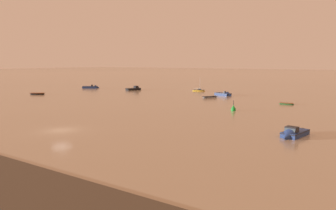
% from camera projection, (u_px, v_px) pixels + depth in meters
% --- Properties ---
extents(ground_plane, '(800.00, 800.00, 0.00)m').
position_uv_depth(ground_plane, '(61.00, 130.00, 47.44)').
color(ground_plane, tan).
extents(motorboat_moored_0, '(2.94, 5.93, 2.16)m').
position_uv_depth(motorboat_moored_0, '(292.00, 135.00, 43.22)').
color(motorboat_moored_0, navy).
rests_on(motorboat_moored_0, ground).
extents(motorboat_moored_1, '(6.33, 5.13, 2.12)m').
position_uv_depth(motorboat_moored_1, '(92.00, 88.00, 121.92)').
color(motorboat_moored_1, navy).
rests_on(motorboat_moored_1, ground).
extents(rowboat_moored_3, '(3.48, 1.75, 0.53)m').
position_uv_depth(rowboat_moored_3, '(287.00, 104.00, 76.04)').
color(rowboat_moored_3, '#23602D').
rests_on(rowboat_moored_3, ground).
extents(motorboat_moored_2, '(6.16, 3.76, 2.00)m').
position_uv_depth(motorboat_moored_2, '(225.00, 95.00, 95.58)').
color(motorboat_moored_2, navy).
rests_on(motorboat_moored_2, ground).
extents(rowboat_moored_4, '(4.51, 3.79, 0.70)m').
position_uv_depth(rowboat_moored_4, '(37.00, 94.00, 99.05)').
color(rowboat_moored_4, black).
rests_on(rowboat_moored_4, ground).
extents(sailboat_moored_0, '(4.56, 2.66, 4.88)m').
position_uv_depth(sailboat_moored_0, '(199.00, 91.00, 109.89)').
color(sailboat_moored_0, gold).
rests_on(sailboat_moored_0, ground).
extents(motorboat_moored_3, '(3.90, 6.11, 2.20)m').
position_uv_depth(motorboat_moored_3, '(135.00, 89.00, 114.36)').
color(motorboat_moored_3, black).
rests_on(motorboat_moored_3, ground).
extents(rowboat_moored_5, '(3.63, 4.62, 0.71)m').
position_uv_depth(rowboat_moored_5, '(210.00, 97.00, 89.44)').
color(rowboat_moored_5, gray).
rests_on(rowboat_moored_5, ground).
extents(channel_buoy, '(0.90, 0.90, 2.30)m').
position_uv_depth(channel_buoy, '(233.00, 108.00, 66.29)').
color(channel_buoy, '#198C2D').
rests_on(channel_buoy, ground).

